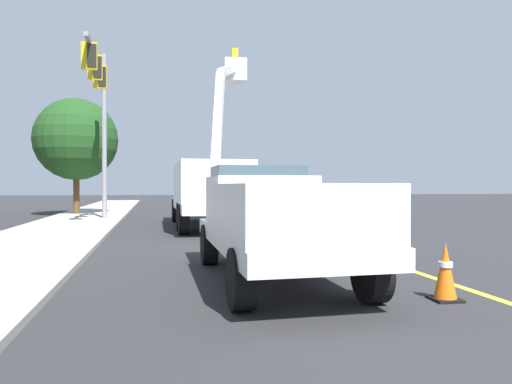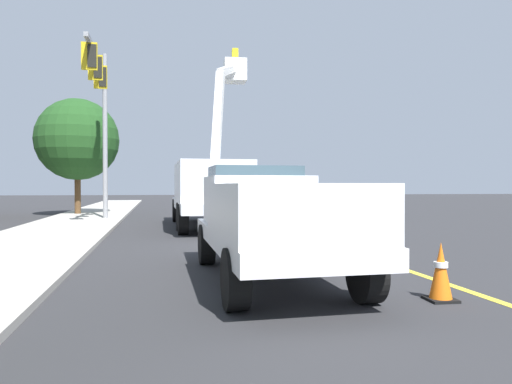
# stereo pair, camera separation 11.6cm
# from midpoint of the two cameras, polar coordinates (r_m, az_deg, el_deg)

# --- Properties ---
(ground) EXTENTS (120.00, 120.00, 0.00)m
(ground) POSITION_cam_midpoint_polar(r_m,az_deg,el_deg) (19.65, 2.24, -4.02)
(ground) COLOR #2D2D30
(sidewalk_far_side) EXTENTS (60.10, 7.85, 0.12)m
(sidewalk_far_side) POSITION_cam_midpoint_polar(r_m,az_deg,el_deg) (19.34, -22.11, -3.99)
(sidewalk_far_side) COLOR #B2ADA3
(sidewalk_far_side) RESTS_ON ground
(lane_centre_stripe) EXTENTS (49.89, 3.71, 0.01)m
(lane_centre_stripe) POSITION_cam_midpoint_polar(r_m,az_deg,el_deg) (19.65, 2.24, -4.01)
(lane_centre_stripe) COLOR yellow
(lane_centre_stripe) RESTS_ON ground
(utility_bucket_truck) EXTENTS (8.36, 3.14, 7.28)m
(utility_bucket_truck) POSITION_cam_midpoint_polar(r_m,az_deg,el_deg) (18.65, -5.82, 0.68)
(utility_bucket_truck) COLOR white
(utility_bucket_truck) RESTS_ON ground
(service_pickup_truck) EXTENTS (5.74, 2.51, 2.06)m
(service_pickup_truck) POSITION_cam_midpoint_polar(r_m,az_deg,el_deg) (8.11, 2.31, -3.08)
(service_pickup_truck) COLOR white
(service_pickup_truck) RESTS_ON ground
(passing_minivan) EXTENTS (4.92, 2.24, 1.69)m
(passing_minivan) POSITION_cam_midpoint_polar(r_m,az_deg,el_deg) (28.25, 3.49, -0.56)
(passing_minivan) COLOR black
(passing_minivan) RESTS_ON ground
(traffic_cone_leading) EXTENTS (0.40, 0.40, 0.85)m
(traffic_cone_leading) POSITION_cam_midpoint_polar(r_m,az_deg,el_deg) (7.28, 22.35, -9.15)
(traffic_cone_leading) COLOR black
(traffic_cone_leading) RESTS_ON ground
(traffic_cone_mid_front) EXTENTS (0.40, 0.40, 0.80)m
(traffic_cone_mid_front) POSITION_cam_midpoint_polar(r_m,az_deg,el_deg) (14.94, 3.79, -4.06)
(traffic_cone_mid_front) COLOR black
(traffic_cone_mid_front) RESTS_ON ground
(traffic_cone_mid_rear) EXTENTS (0.40, 0.40, 0.75)m
(traffic_cone_mid_rear) POSITION_cam_midpoint_polar(r_m,az_deg,el_deg) (23.22, -2.03, -2.36)
(traffic_cone_mid_rear) COLOR black
(traffic_cone_mid_rear) RESTS_ON ground
(traffic_signal_mast) EXTENTS (5.92, 0.80, 7.84)m
(traffic_signal_mast) POSITION_cam_midpoint_polar(r_m,az_deg,el_deg) (21.31, -18.56, 10.95)
(traffic_signal_mast) COLOR gray
(traffic_signal_mast) RESTS_ON ground
(street_tree_right) EXTENTS (4.43, 4.43, 6.37)m
(street_tree_right) POSITION_cam_midpoint_polar(r_m,az_deg,el_deg) (26.96, -21.14, 6.07)
(street_tree_right) COLOR brown
(street_tree_right) RESTS_ON ground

